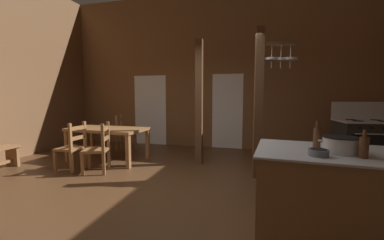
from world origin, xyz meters
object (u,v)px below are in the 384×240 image
Objects in this scene: dining_table at (108,132)px; stove_range at (365,141)px; ladderback_chair_at_table_end at (99,149)px; kitchen_island at (376,203)px; bottle_short_on_counter at (317,137)px; ladderback_chair_near_window at (72,147)px; mixing_bowl_on_counter at (318,152)px; bottle_tall_on_counter at (364,147)px; ladderback_chair_by_post at (124,134)px; stockpot_on_counter at (340,145)px.

stove_range is at bearing 11.82° from dining_table.
ladderback_chair_at_table_end is (-5.16, -1.97, -0.03)m from stove_range.
bottle_short_on_counter is (-0.49, 0.19, 0.57)m from kitchen_island.
dining_table is at bearing 73.94° from ladderback_chair_near_window.
mixing_bowl_on_counter is (-0.56, -0.20, 0.49)m from kitchen_island.
bottle_tall_on_counter is (0.36, 0.02, 0.07)m from mixing_bowl_on_counter.
stockpot_on_counter is (4.13, -3.22, 0.55)m from ladderback_chair_by_post.
ladderback_chair_at_table_end reaches higher than kitchen_island.
ladderback_chair_by_post is 5.56× the size of mixing_bowl_on_counter.
stove_range reaches higher than bottle_tall_on_counter.
ladderback_chair_at_table_end is 5.56× the size of mixing_bowl_on_counter.
bottle_short_on_counter reaches higher than bottle_tall_on_counter.
ladderback_chair_by_post is 5.27m from stockpot_on_counter.
ladderback_chair_by_post is 5.47m from bottle_tall_on_counter.
bottle_tall_on_counter is (3.77, -1.59, 0.57)m from ladderback_chair_at_table_end.
bottle_tall_on_counter is (-1.39, -3.55, 0.54)m from stove_range.
stockpot_on_counter is at bearing -29.39° from dining_table.
stove_range is 0.75× the size of dining_table.
ladderback_chair_at_table_end is 3.88× the size of bottle_tall_on_counter.
ladderback_chair_by_post is 1.86m from ladderback_chair_at_table_end.
stove_range is 5.62m from dining_table.
bottle_short_on_counter reaches higher than ladderback_chair_at_table_end.
dining_table is 4.67× the size of stockpot_on_counter.
bottle_short_on_counter is at bearing 128.14° from bottle_tall_on_counter.
mixing_bowl_on_counter is (3.91, -3.40, 0.50)m from ladderback_chair_by_post.
bottle_short_on_counter is (-1.68, -3.19, 0.55)m from stove_range.
kitchen_island is at bearing -109.47° from stove_range.
bottle_tall_on_counter is at bearing -38.43° from ladderback_chair_by_post.
mixing_bowl_on_counter is (3.99, -1.59, 0.50)m from ladderback_chair_near_window.
ladderback_chair_by_post is 3.42× the size of bottle_short_on_counter.
bottle_short_on_counter reaches higher than stockpot_on_counter.
bottle_short_on_counter reaches higher than dining_table.
mixing_bowl_on_counter reaches higher than dining_table.
ladderback_chair_near_window is 5.56× the size of mixing_bowl_on_counter.
dining_table is at bearing 147.15° from mixing_bowl_on_counter.
stove_range is 5.39× the size of bottle_tall_on_counter.
bottle_tall_on_counter is at bearing -51.86° from bottle_short_on_counter.
dining_table is (-4.31, 2.22, 0.19)m from kitchen_island.
mixing_bowl_on_counter is (3.75, -2.42, 0.30)m from dining_table.
bottle_short_on_counter reaches higher than kitchen_island.
stockpot_on_counter is at bearing -21.36° from ladderback_chair_at_table_end.
bottle_tall_on_counter reaches higher than stockpot_on_counter.
bottle_tall_on_counter is at bearing -111.41° from stove_range.
ladderback_chair_by_post is (-0.16, 0.98, -0.20)m from dining_table.
mixing_bowl_on_counter is (-0.23, -0.18, -0.05)m from stockpot_on_counter.
ladderback_chair_by_post is at bearing 141.57° from bottle_tall_on_counter.
ladderback_chair_near_window is 1.00× the size of ladderback_chair_at_table_end.
ladderback_chair_by_post is at bearing 144.32° from kitchen_island.
bottle_short_on_counter is at bearing 127.67° from stockpot_on_counter.
ladderback_chair_near_window is 4.66m from bottle_tall_on_counter.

